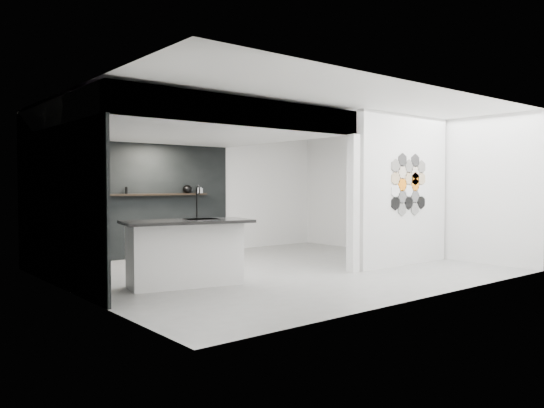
{
  "coord_description": "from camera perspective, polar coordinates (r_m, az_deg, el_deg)",
  "views": [
    {
      "loc": [
        -5.94,
        -7.09,
        1.48
      ],
      "look_at": [
        0.1,
        0.3,
        1.15
      ],
      "focal_mm": 35.0,
      "sensor_mm": 36.0,
      "label": 1
    }
  ],
  "objects": [
    {
      "name": "display_shelf",
      "position": [
        11.03,
        -13.79,
        0.99
      ],
      "size": [
        3.0,
        0.15,
        0.04
      ],
      "primitive_type": "cube",
      "color": "black",
      "rests_on": "bay_clad_back"
    },
    {
      "name": "wall_basin",
      "position": [
        8.37,
        -20.31,
        -2.46
      ],
      "size": [
        0.4,
        0.6,
        0.12
      ],
      "primitive_type": "cube",
      "color": "silver",
      "rests_on": "bay_clad_left"
    },
    {
      "name": "glass_vase",
      "position": [
        11.68,
        -7.8,
        1.48
      ],
      "size": [
        0.11,
        0.11,
        0.12
      ],
      "primitive_type": "cylinder",
      "rotation": [
        0.0,
        0.0,
        0.28
      ],
      "color": "gray",
      "rests_on": "display_shelf"
    },
    {
      "name": "partition_panel",
      "position": [
        10.19,
        14.02,
        1.47
      ],
      "size": [
        2.45,
        0.15,
        2.8
      ],
      "primitive_type": "cube",
      "color": "silver",
      "rests_on": "floor"
    },
    {
      "name": "corner_column",
      "position": [
        9.11,
        8.71,
        0.04
      ],
      "size": [
        0.16,
        0.16,
        2.35
      ],
      "primitive_type": "cube",
      "color": "silver",
      "rests_on": "floor"
    },
    {
      "name": "floor",
      "position": [
        9.37,
        0.69,
        -7.14
      ],
      "size": [
        7.0,
        6.0,
        0.01
      ],
      "primitive_type": "cube",
      "color": "slate"
    },
    {
      "name": "bay_clad_back",
      "position": [
        11.09,
        -14.49,
        0.34
      ],
      "size": [
        4.4,
        0.04,
        2.35
      ],
      "primitive_type": "cube",
      "color": "black",
      "rests_on": "floor"
    },
    {
      "name": "kitchen_island",
      "position": [
        7.96,
        -9.27,
        -5.1
      ],
      "size": [
        1.98,
        1.2,
        1.49
      ],
      "rotation": [
        0.0,
        0.0,
        -0.22
      ],
      "color": "silver",
      "rests_on": "floor"
    },
    {
      "name": "stockpot",
      "position": [
        10.58,
        -19.59,
        1.44
      ],
      "size": [
        0.22,
        0.22,
        0.16
      ],
      "primitive_type": "cylinder",
      "rotation": [
        0.0,
        0.0,
        0.09
      ],
      "color": "black",
      "rests_on": "display_shelf"
    },
    {
      "name": "bay_clad_left",
      "position": [
        8.47,
        -22.25,
        -0.23
      ],
      "size": [
        0.04,
        4.0,
        2.35
      ],
      "primitive_type": "cube",
      "color": "black",
      "rests_on": "floor"
    },
    {
      "name": "bottle_dark",
      "position": [
        10.89,
        -15.38,
        1.43
      ],
      "size": [
        0.06,
        0.06,
        0.14
      ],
      "primitive_type": "cylinder",
      "rotation": [
        0.0,
        0.0,
        0.18
      ],
      "color": "black",
      "rests_on": "display_shelf"
    },
    {
      "name": "glass_bowl",
      "position": [
        11.68,
        -7.8,
        1.43
      ],
      "size": [
        0.16,
        0.16,
        0.1
      ],
      "primitive_type": "cylinder",
      "rotation": [
        0.0,
        0.0,
        0.12
      ],
      "color": "gray",
      "rests_on": "display_shelf"
    },
    {
      "name": "hex_tile_cluster",
      "position": [
        10.17,
        14.53,
        2.06
      ],
      "size": [
        1.04,
        0.02,
        1.16
      ],
      "color": "black",
      "rests_on": "partition_panel"
    },
    {
      "name": "utensil_cup",
      "position": [
        10.71,
        -17.7,
        1.28
      ],
      "size": [
        0.1,
        0.1,
        0.1
      ],
      "primitive_type": "cylinder",
      "rotation": [
        0.0,
        0.0,
        0.32
      ],
      "color": "black",
      "rests_on": "display_shelf"
    },
    {
      "name": "kettle",
      "position": [
        11.52,
        -9.09,
        1.6
      ],
      "size": [
        0.25,
        0.25,
        0.18
      ],
      "primitive_type": "ellipsoid",
      "rotation": [
        0.0,
        0.0,
        -0.26
      ],
      "color": "black",
      "rests_on": "display_shelf"
    },
    {
      "name": "bulkhead",
      "position": [
        9.39,
        -9.46,
        8.49
      ],
      "size": [
        4.4,
        4.0,
        0.4
      ],
      "primitive_type": "cube",
      "color": "silver",
      "rests_on": "corner_column"
    },
    {
      "name": "fascia_beam",
      "position": [
        7.8,
        -2.33,
        9.86
      ],
      "size": [
        4.4,
        0.16,
        0.4
      ],
      "primitive_type": "cube",
      "color": "silver",
      "rests_on": "corner_column"
    }
  ]
}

